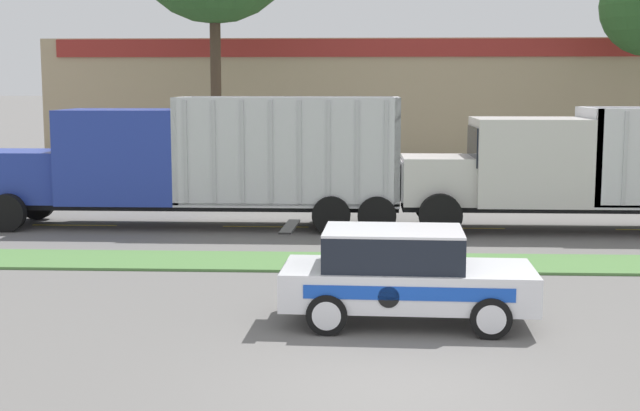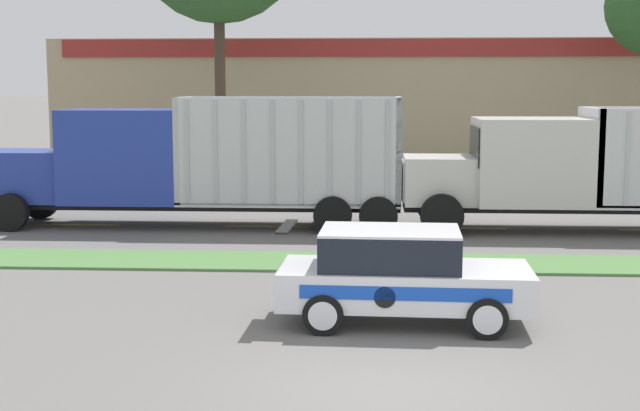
{
  "view_description": "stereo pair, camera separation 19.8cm",
  "coord_description": "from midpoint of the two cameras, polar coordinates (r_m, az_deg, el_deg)",
  "views": [
    {
      "loc": [
        -0.4,
        -11.27,
        3.92
      ],
      "look_at": [
        -1.35,
        8.13,
        1.28
      ],
      "focal_mm": 50.0,
      "sensor_mm": 36.0,
      "label": 1
    },
    {
      "loc": [
        -0.2,
        -11.26,
        3.92
      ],
      "look_at": [
        -1.35,
        8.13,
        1.28
      ],
      "focal_mm": 50.0,
      "sensor_mm": 36.0,
      "label": 2
    }
  ],
  "objects": [
    {
      "name": "rally_car",
      "position": [
        14.79,
        5.53,
        -4.42
      ],
      "size": [
        4.18,
        2.0,
        1.6
      ],
      "color": "white",
      "rests_on": "ground_plane"
    },
    {
      "name": "ground_plane",
      "position": [
        11.93,
        4.73,
        -11.48
      ],
      "size": [
        600.0,
        600.0,
        0.0
      ],
      "primitive_type": "plane",
      "color": "slate"
    },
    {
      "name": "store_building_backdrop",
      "position": [
        46.89,
        3.93,
        6.62
      ],
      "size": [
        30.85,
        12.1,
        6.02
      ],
      "color": "tan",
      "rests_on": "ground_plane"
    },
    {
      "name": "dump_truck_mid",
      "position": [
        25.1,
        -10.28,
        2.54
      ],
      "size": [
        11.86,
        2.56,
        3.59
      ],
      "color": "black",
      "rests_on": "ground_plane"
    },
    {
      "name": "centre_line_5",
      "position": [
        24.79,
        9.36,
        -1.45
      ],
      "size": [
        2.4,
        0.14,
        0.01
      ],
      "primitive_type": "cube",
      "color": "yellow",
      "rests_on": "ground_plane"
    },
    {
      "name": "centre_line_3",
      "position": [
        25.98,
        -15.06,
        -1.19
      ],
      "size": [
        2.4,
        0.14,
        0.01
      ],
      "primitive_type": "cube",
      "color": "yellow",
      "rests_on": "ground_plane"
    },
    {
      "name": "grass_verge",
      "position": [
        19.7,
        4.2,
        -3.67
      ],
      "size": [
        120.0,
        2.06,
        0.06
      ],
      "primitive_type": "cube",
      "color": "#517F42",
      "rests_on": "ground_plane"
    },
    {
      "name": "centre_line_4",
      "position": [
        24.81,
        -3.14,
        -1.35
      ],
      "size": [
        2.4,
        0.14,
        0.01
      ],
      "primitive_type": "cube",
      "color": "yellow",
      "rests_on": "ground_plane"
    },
    {
      "name": "dump_truck_lead",
      "position": [
        24.9,
        17.1,
        2.04
      ],
      "size": [
        12.1,
        2.75,
        3.32
      ],
      "color": "black",
      "rests_on": "ground_plane"
    }
  ]
}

